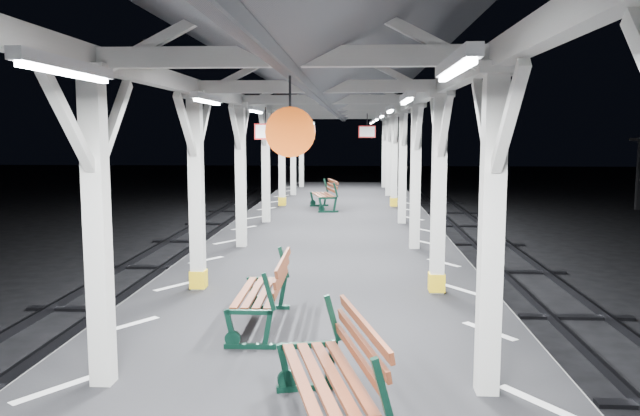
{
  "coord_description": "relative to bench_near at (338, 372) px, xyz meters",
  "views": [
    {
      "loc": [
        0.66,
        -8.19,
        3.65
      ],
      "look_at": [
        -0.03,
        3.68,
        2.2
      ],
      "focal_mm": 35.0,
      "sensor_mm": 36.0,
      "label": 1
    }
  ],
  "objects": [
    {
      "name": "hazard_stripes_right",
      "position": [
        1.94,
        2.9,
        -0.54
      ],
      "size": [
        1.0,
        48.0,
        0.01
      ],
      "primitive_type": "cube",
      "color": "silver",
      "rests_on": "platform"
    },
    {
      "name": "bench_far",
      "position": [
        -0.87,
        16.08,
        -0.0
      ],
      "size": [
        1.09,
        1.98,
        1.01
      ],
      "rotation": [
        0.0,
        0.0,
        0.23
      ],
      "color": "black",
      "rests_on": "platform"
    },
    {
      "name": "hazard_stripes_left",
      "position": [
        -2.96,
        2.9,
        -0.54
      ],
      "size": [
        1.0,
        48.0,
        0.01
      ],
      "primitive_type": "cube",
      "color": "silver",
      "rests_on": "platform"
    },
    {
      "name": "platform",
      "position": [
        -0.51,
        2.9,
        -1.04
      ],
      "size": [
        6.0,
        50.0,
        1.0
      ],
      "primitive_type": "cube",
      "color": "black",
      "rests_on": "ground"
    },
    {
      "name": "bench_mid",
      "position": [
        -1.04,
        2.92,
        -0.02
      ],
      "size": [
        0.69,
        1.8,
        0.97
      ],
      "rotation": [
        0.0,
        0.0,
        0.01
      ],
      "color": "black",
      "rests_on": "platform"
    },
    {
      "name": "canopy",
      "position": [
        -0.51,
        2.88,
        3.02
      ],
      "size": [
        5.4,
        49.0,
        4.65
      ],
      "color": "silver",
      "rests_on": "platform"
    },
    {
      "name": "bench_near",
      "position": [
        0.0,
        0.0,
        0.0
      ],
      "size": [
        1.12,
        1.98,
        1.01
      ],
      "rotation": [
        0.0,
        0.0,
        0.24
      ],
      "color": "black",
      "rests_on": "platform"
    },
    {
      "name": "ground",
      "position": [
        -0.51,
        2.9,
        -1.54
      ],
      "size": [
        120.0,
        120.0,
        0.0
      ],
      "primitive_type": "plane",
      "color": "black",
      "rests_on": "ground"
    }
  ]
}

